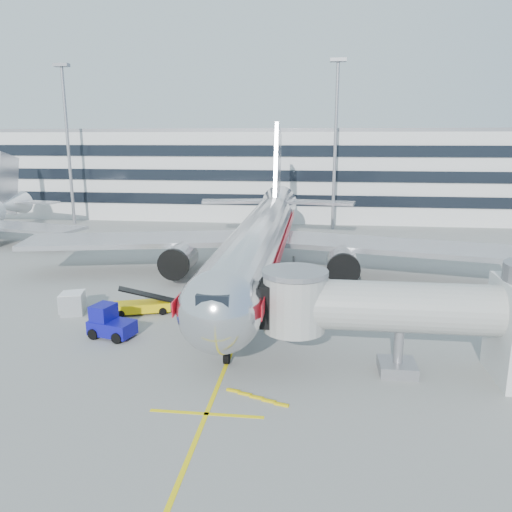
# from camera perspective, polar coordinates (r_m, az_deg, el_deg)

# --- Properties ---
(ground) EXTENTS (180.00, 180.00, 0.00)m
(ground) POSITION_cam_1_polar(r_m,az_deg,el_deg) (39.61, -1.29, -7.25)
(ground) COLOR gray
(ground) RESTS_ON ground
(lead_in_line) EXTENTS (0.25, 70.00, 0.01)m
(lead_in_line) POSITION_cam_1_polar(r_m,az_deg,el_deg) (49.03, 0.37, -3.19)
(lead_in_line) COLOR yellow
(lead_in_line) RESTS_ON ground
(stop_bar) EXTENTS (6.00, 0.25, 0.01)m
(stop_bar) POSITION_cam_1_polar(r_m,az_deg,el_deg) (27.14, -5.69, -17.51)
(stop_bar) COLOR yellow
(stop_bar) RESTS_ON ground
(main_jet) EXTENTS (50.95, 48.70, 16.06)m
(main_jet) POSITION_cam_1_polar(r_m,az_deg,el_deg) (49.68, 0.60, 2.05)
(main_jet) COLOR silver
(main_jet) RESTS_ON ground
(jet_bridge) EXTENTS (17.80, 4.50, 7.00)m
(jet_bridge) POSITION_cam_1_polar(r_m,az_deg,el_deg) (31.17, 19.30, -6.21)
(jet_bridge) COLOR silver
(jet_bridge) RESTS_ON ground
(terminal) EXTENTS (150.00, 24.25, 15.60)m
(terminal) POSITION_cam_1_polar(r_m,az_deg,el_deg) (95.02, 3.71, 9.53)
(terminal) COLOR silver
(terminal) RESTS_ON ground
(light_mast_west) EXTENTS (2.40, 1.20, 25.45)m
(light_mast_west) POSITION_cam_1_polar(r_m,az_deg,el_deg) (88.47, -20.79, 13.04)
(light_mast_west) COLOR gray
(light_mast_west) RESTS_ON ground
(light_mast_centre) EXTENTS (2.40, 1.20, 25.45)m
(light_mast_centre) POSITION_cam_1_polar(r_m,az_deg,el_deg) (78.78, 9.10, 13.79)
(light_mast_centre) COLOR gray
(light_mast_centre) RESTS_ON ground
(belt_loader) EXTENTS (4.87, 3.01, 2.28)m
(belt_loader) POSITION_cam_1_polar(r_m,az_deg,el_deg) (41.81, -12.92, -5.54)
(belt_loader) COLOR #DABA09
(belt_loader) RESTS_ON ground
(baggage_tug) EXTENTS (3.49, 2.66, 2.36)m
(baggage_tug) POSITION_cam_1_polar(r_m,az_deg,el_deg) (37.46, -16.40, -7.36)
(baggage_tug) COLOR #0C0C84
(baggage_tug) RESTS_ON ground
(cargo_container_left) EXTENTS (2.07, 2.07, 1.79)m
(cargo_container_left) POSITION_cam_1_polar(r_m,az_deg,el_deg) (43.10, -20.21, -5.11)
(cargo_container_left) COLOR #B8BBC0
(cargo_container_left) RESTS_ON ground
(cargo_container_right) EXTENTS (1.81, 1.81, 1.46)m
(cargo_container_right) POSITION_cam_1_polar(r_m,az_deg,el_deg) (44.50, -19.76, -4.73)
(cargo_container_right) COLOR #B8BBC0
(cargo_container_right) RESTS_ON ground
(cargo_container_front) EXTENTS (1.70, 1.70, 1.51)m
(cargo_container_front) POSITION_cam_1_polar(r_m,az_deg,el_deg) (43.78, -20.59, -5.06)
(cargo_container_front) COLOR #B8BBC0
(cargo_container_front) RESTS_ON ground
(ramp_worker) EXTENTS (0.81, 0.65, 1.93)m
(ramp_worker) POSITION_cam_1_polar(r_m,az_deg,el_deg) (39.22, -16.39, -6.52)
(ramp_worker) COLOR #A3DE17
(ramp_worker) RESTS_ON ground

